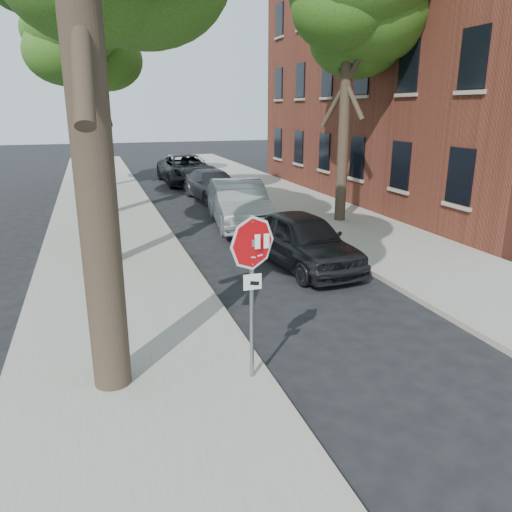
{
  "coord_description": "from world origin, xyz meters",
  "views": [
    {
      "loc": [
        -2.83,
        -6.71,
        4.2
      ],
      "look_at": [
        -0.57,
        0.18,
        2.05
      ],
      "focal_mm": 35.0,
      "sensor_mm": 36.0,
      "label": 1
    }
  ],
  "objects_px": {
    "apartment_building": "(463,30)",
    "car_d": "(187,169)",
    "tree_far": "(82,44)",
    "car_b": "(239,204)",
    "stop_sign": "(252,267)",
    "car_a": "(303,240)",
    "tree_right": "(347,17)",
    "car_c": "(213,185)"
  },
  "relations": [
    {
      "from": "car_b",
      "to": "car_a",
      "type": "bearing_deg",
      "value": -80.29
    },
    {
      "from": "car_b",
      "to": "car_d",
      "type": "xyz_separation_m",
      "value": [
        0.19,
        11.36,
        -0.02
      ]
    },
    {
      "from": "tree_far",
      "to": "car_b",
      "type": "height_order",
      "value": "tree_far"
    },
    {
      "from": "stop_sign",
      "to": "tree_far",
      "type": "xyz_separation_m",
      "value": [
        -2.02,
        21.14,
        5.26
      ]
    },
    {
      "from": "apartment_building",
      "to": "car_b",
      "type": "distance_m",
      "value": 14.04
    },
    {
      "from": "car_a",
      "to": "car_c",
      "type": "distance_m",
      "value": 10.97
    },
    {
      "from": "car_b",
      "to": "apartment_building",
      "type": "bearing_deg",
      "value": 22.4
    },
    {
      "from": "car_d",
      "to": "car_b",
      "type": "bearing_deg",
      "value": -92.51
    },
    {
      "from": "car_c",
      "to": "car_b",
      "type": "bearing_deg",
      "value": -100.35
    },
    {
      "from": "tree_right",
      "to": "car_b",
      "type": "distance_m",
      "value": 7.43
    },
    {
      "from": "stop_sign",
      "to": "car_a",
      "type": "relative_size",
      "value": 0.59
    },
    {
      "from": "car_d",
      "to": "tree_far",
      "type": "bearing_deg",
      "value": -171.62
    },
    {
      "from": "car_c",
      "to": "car_d",
      "type": "distance_m",
      "value": 5.65
    },
    {
      "from": "stop_sign",
      "to": "tree_right",
      "type": "relative_size",
      "value": 0.28
    },
    {
      "from": "tree_right",
      "to": "car_a",
      "type": "xyz_separation_m",
      "value": [
        -3.49,
        -4.72,
        -6.46
      ]
    },
    {
      "from": "apartment_building",
      "to": "stop_sign",
      "type": "xyz_separation_m",
      "value": [
        -14.7,
        -14.03,
        -5.71
      ]
    },
    {
      "from": "apartment_building",
      "to": "car_d",
      "type": "relative_size",
      "value": 3.43
    },
    {
      "from": "car_c",
      "to": "car_d",
      "type": "bearing_deg",
      "value": 85.89
    },
    {
      "from": "car_a",
      "to": "car_b",
      "type": "relative_size",
      "value": 0.87
    },
    {
      "from": "tree_right",
      "to": "car_c",
      "type": "xyz_separation_m",
      "value": [
        -3.38,
        6.25,
        -6.52
      ]
    },
    {
      "from": "stop_sign",
      "to": "tree_right",
      "type": "bearing_deg",
      "value": 56.62
    },
    {
      "from": "apartment_building",
      "to": "car_a",
      "type": "height_order",
      "value": "apartment_building"
    },
    {
      "from": "apartment_building",
      "to": "car_c",
      "type": "bearing_deg",
      "value": 168.3
    },
    {
      "from": "stop_sign",
      "to": "apartment_building",
      "type": "bearing_deg",
      "value": 43.65
    },
    {
      "from": "car_b",
      "to": "tree_right",
      "type": "bearing_deg",
      "value": -1.45
    },
    {
      "from": "tree_far",
      "to": "tree_right",
      "type": "distance_m",
      "value": 14.02
    },
    {
      "from": "tree_right",
      "to": "car_a",
      "type": "relative_size",
      "value": 2.12
    },
    {
      "from": "tree_right",
      "to": "car_c",
      "type": "relative_size",
      "value": 1.94
    },
    {
      "from": "apartment_building",
      "to": "car_c",
      "type": "distance_m",
      "value": 13.56
    },
    {
      "from": "car_b",
      "to": "car_c",
      "type": "height_order",
      "value": "car_b"
    },
    {
      "from": "stop_sign",
      "to": "car_b",
      "type": "height_order",
      "value": "stop_sign"
    },
    {
      "from": "car_d",
      "to": "car_c",
      "type": "bearing_deg",
      "value": -89.37
    },
    {
      "from": "stop_sign",
      "to": "car_c",
      "type": "relative_size",
      "value": 0.54
    },
    {
      "from": "car_b",
      "to": "car_d",
      "type": "relative_size",
      "value": 0.86
    },
    {
      "from": "tree_right",
      "to": "apartment_building",
      "type": "bearing_deg",
      "value": 25.87
    },
    {
      "from": "tree_right",
      "to": "car_d",
      "type": "bearing_deg",
      "value": 106.81
    },
    {
      "from": "stop_sign",
      "to": "car_c",
      "type": "bearing_deg",
      "value": 78.61
    },
    {
      "from": "apartment_building",
      "to": "stop_sign",
      "type": "height_order",
      "value": "apartment_building"
    },
    {
      "from": "car_d",
      "to": "car_a",
      "type": "bearing_deg",
      "value": -91.19
    },
    {
      "from": "car_a",
      "to": "car_d",
      "type": "distance_m",
      "value": 16.62
    },
    {
      "from": "tree_right",
      "to": "car_d",
      "type": "relative_size",
      "value": 1.58
    },
    {
      "from": "stop_sign",
      "to": "car_a",
      "type": "bearing_deg",
      "value": 59.53
    }
  ]
}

